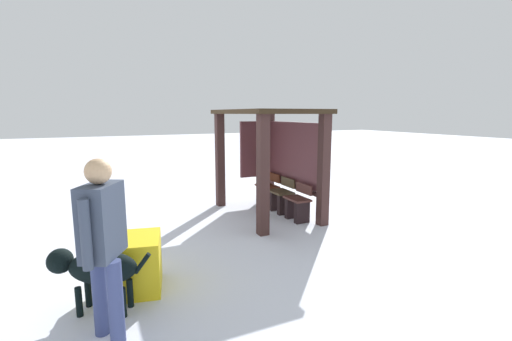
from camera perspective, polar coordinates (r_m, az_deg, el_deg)
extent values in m
plane|color=white|center=(7.72, 1.73, -7.13)|extent=(60.00, 60.00, 0.00)
cube|color=#3D2523|center=(8.27, -5.91, 1.64)|extent=(0.18, 0.18, 2.18)
cube|color=#3D2523|center=(6.19, 1.15, -0.89)|extent=(0.18, 0.18, 2.18)
cube|color=#3D2523|center=(8.79, 2.22, 2.14)|extent=(0.18, 0.18, 2.18)
cube|color=#3D2523|center=(6.88, 11.03, -0.03)|extent=(0.18, 0.18, 2.18)
cube|color=#2E2113|center=(7.41, 1.82, 9.61)|extent=(2.58, 1.63, 0.09)
cube|color=brown|center=(7.78, 6.11, 2.86)|extent=(2.09, 0.08, 1.36)
cube|color=#3D2523|center=(7.89, 5.90, -2.51)|extent=(2.09, 0.06, 0.08)
cube|color=brown|center=(8.57, -0.32, 3.51)|extent=(0.08, 0.73, 1.36)
cube|color=#582B19|center=(8.35, 1.84, -2.55)|extent=(0.57, 0.40, 0.03)
cube|color=#582B19|center=(8.40, 2.94, -1.13)|extent=(0.55, 0.04, 0.20)
cube|color=black|center=(8.24, 2.42, -4.45)|extent=(0.12, 0.34, 0.45)
cube|color=black|center=(8.57, 1.25, -3.91)|extent=(0.12, 0.34, 0.45)
cube|color=#4C3E2A|center=(7.77, 4.11, -3.50)|extent=(0.57, 0.40, 0.04)
cube|color=#4C3E2A|center=(7.82, 5.27, -1.95)|extent=(0.55, 0.04, 0.20)
cube|color=black|center=(7.67, 4.78, -5.54)|extent=(0.12, 0.34, 0.45)
cube|color=black|center=(7.99, 3.43, -4.93)|extent=(0.12, 0.34, 0.45)
cube|color=#552E29|center=(7.21, 6.76, -4.62)|extent=(0.57, 0.36, 0.04)
cube|color=#552E29|center=(7.25, 7.86, -2.95)|extent=(0.55, 0.04, 0.20)
cube|color=black|center=(7.12, 7.53, -6.81)|extent=(0.12, 0.31, 0.44)
cube|color=black|center=(7.43, 5.95, -6.10)|extent=(0.12, 0.31, 0.44)
cube|color=#3A4459|center=(3.53, -23.95, -7.53)|extent=(0.53, 0.45, 0.69)
sphere|color=#D7AC7D|center=(3.43, -24.46, -0.13)|extent=(0.24, 0.24, 0.24)
cylinder|color=#3A4578|center=(3.95, -24.23, -17.87)|extent=(0.19, 0.19, 0.87)
cylinder|color=#3A4578|center=(3.69, -21.96, -19.79)|extent=(0.19, 0.19, 0.87)
cylinder|color=#3A4459|center=(3.78, -22.00, -6.85)|extent=(0.12, 0.12, 0.62)
cylinder|color=#3A4459|center=(3.30, -26.12, -9.45)|extent=(0.12, 0.12, 0.62)
ellipsoid|color=black|center=(4.30, -23.79, -14.36)|extent=(0.63, 0.82, 0.37)
sphere|color=black|center=(4.48, -29.43, -12.78)|extent=(0.27, 0.27, 0.27)
cylinder|color=black|center=(4.12, -18.14, -14.25)|extent=(0.13, 0.20, 0.25)
cylinder|color=black|center=(4.63, -25.79, -17.55)|extent=(0.07, 0.07, 0.33)
cylinder|color=black|center=(4.47, -27.01, -18.63)|extent=(0.07, 0.07, 0.33)
cylinder|color=black|center=(4.44, -19.93, -18.34)|extent=(0.07, 0.07, 0.33)
cylinder|color=black|center=(4.28, -20.95, -19.53)|extent=(0.07, 0.07, 0.33)
cube|color=yellow|center=(4.74, -18.85, -14.18)|extent=(0.80, 0.69, 0.68)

